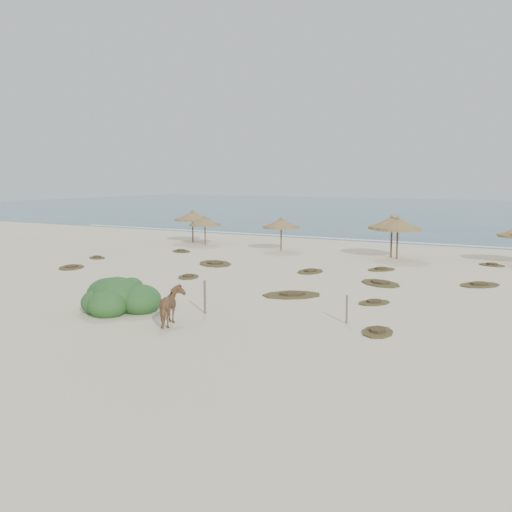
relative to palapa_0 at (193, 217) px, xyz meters
The scene contains 26 objects.
ground 22.90m from the palapa_0, 50.21° to the right, with size 160.00×160.00×0.00m, color beige.
ocean 59.34m from the palapa_0, 75.76° to the left, with size 200.00×100.00×0.01m, color #24546C.
foam_line 17.01m from the palapa_0, 30.17° to the left, with size 70.00×0.60×0.01m, color white.
palapa_0 is the anchor object (origin of this frame).
palapa_1 2.23m from the palapa_0, 27.86° to the right, with size 2.75×2.75×2.41m.
palapa_2 9.13m from the palapa_0, ahead, with size 3.16×3.16×2.59m.
palapa_3 17.88m from the palapa_0, ahead, with size 4.00×4.00×2.97m.
palapa_4 17.35m from the palapa_0, ahead, with size 4.16×4.16×3.02m.
horse 27.47m from the palapa_0, 56.23° to the right, with size 0.77×1.70×1.43m, color brown.
fence_post_near 25.75m from the palapa_0, 53.54° to the right, with size 0.10×0.10×1.36m, color #655B4C.
fence_post_far 28.52m from the palapa_0, 42.95° to the right, with size 0.08×0.08×1.08m, color #655B4C.
bush 25.04m from the palapa_0, 61.68° to the right, with size 3.61×3.18×1.61m.
scrub_0 15.19m from the palapa_0, 83.91° to the right, with size 2.42×2.67×0.16m.
scrub_1 12.81m from the palapa_0, 48.29° to the right, with size 3.57×3.53×0.16m.
scrub_2 17.37m from the palapa_0, 55.44° to the right, with size 1.71×2.01×0.16m.
scrub_3 22.53m from the palapa_0, 29.21° to the right, with size 3.01×2.86×0.16m.
scrub_4 25.98m from the palapa_0, 36.92° to the right, with size 1.69×1.89×0.16m.
scrub_5 25.81m from the palapa_0, 20.28° to the right, with size 2.56×2.70×0.16m.
scrub_6 6.59m from the palapa_0, 62.59° to the right, with size 2.30×2.16×0.16m.
scrub_7 19.56m from the palapa_0, 19.71° to the right, with size 2.00×2.26×0.16m.
scrub_8 11.32m from the palapa_0, 90.37° to the right, with size 1.81×1.58×0.16m.
scrub_9 23.20m from the palapa_0, 43.18° to the right, with size 3.31×3.15×0.16m.
scrub_10 23.97m from the palapa_0, ahead, with size 1.93×1.60×0.16m.
scrub_11 24.82m from the palapa_0, 59.72° to the right, with size 1.96×1.70×0.16m.
scrub_12 30.09m from the palapa_0, 42.12° to the right, with size 1.36×1.84×0.16m.
scrub_13 17.69m from the palapa_0, 31.90° to the right, with size 1.48×2.19×0.16m.
Camera 1 is at (13.45, -21.84, 5.47)m, focal length 40.00 mm.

